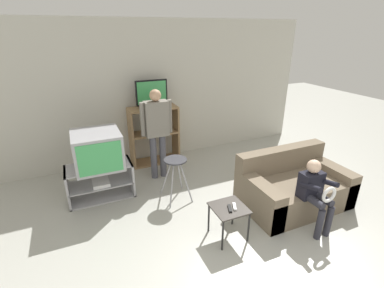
% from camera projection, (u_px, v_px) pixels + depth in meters
% --- Properties ---
extents(wall_back, '(6.40, 0.06, 2.60)m').
position_uv_depth(wall_back, '(154.00, 93.00, 5.23)').
color(wall_back, beige).
rests_on(wall_back, ground_plane).
extents(tv_stand, '(0.96, 0.45, 0.54)m').
position_uv_depth(tv_stand, '(101.00, 182.00, 4.22)').
color(tv_stand, '#A8A8AD').
rests_on(tv_stand, ground_plane).
extents(television_main, '(0.66, 0.67, 0.53)m').
position_uv_depth(television_main, '(97.00, 150.00, 4.01)').
color(television_main, '#9E9EA3').
rests_on(television_main, tv_stand).
extents(media_shelf, '(0.90, 0.38, 1.09)m').
position_uv_depth(media_shelf, '(154.00, 135.00, 5.25)').
color(media_shelf, '#9E7A51').
rests_on(media_shelf, ground_plane).
extents(television_flat, '(0.58, 0.20, 0.49)m').
position_uv_depth(television_flat, '(152.00, 94.00, 4.98)').
color(television_flat, black).
rests_on(television_flat, media_shelf).
extents(folding_stool, '(0.38, 0.45, 0.66)m').
position_uv_depth(folding_stool, '(176.00, 167.00, 4.10)').
color(folding_stool, '#99999E').
rests_on(folding_stool, ground_plane).
extents(snack_table, '(0.40, 0.40, 0.43)m').
position_uv_depth(snack_table, '(229.00, 212.00, 3.36)').
color(snack_table, '#38332D').
rests_on(snack_table, ground_plane).
extents(remote_control_black, '(0.09, 0.15, 0.02)m').
position_uv_depth(remote_control_black, '(230.00, 208.00, 3.30)').
color(remote_control_black, black).
rests_on(remote_control_black, snack_table).
extents(remote_control_white, '(0.09, 0.15, 0.02)m').
position_uv_depth(remote_control_white, '(234.00, 206.00, 3.33)').
color(remote_control_white, silver).
rests_on(remote_control_white, snack_table).
extents(couch, '(1.51, 0.90, 0.77)m').
position_uv_depth(couch, '(293.00, 187.00, 4.07)').
color(couch, '#756651').
rests_on(couch, ground_plane).
extents(person_standing_adult, '(0.53, 0.20, 1.54)m').
position_uv_depth(person_standing_adult, '(157.00, 126.00, 4.56)').
color(person_standing_adult, '#4C4C56').
rests_on(person_standing_adult, ground_plane).
extents(person_seated_child, '(0.33, 0.43, 0.93)m').
position_uv_depth(person_seated_child, '(315.00, 190.00, 3.47)').
color(person_seated_child, '#2D2D38').
rests_on(person_seated_child, ground_plane).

